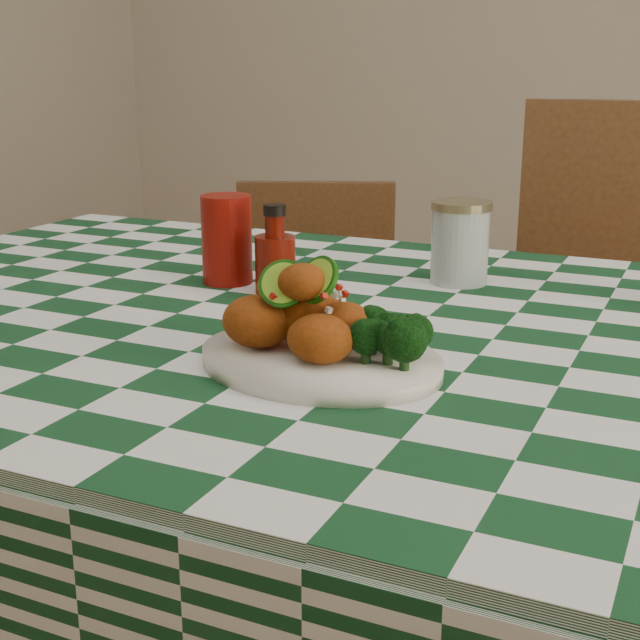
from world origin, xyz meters
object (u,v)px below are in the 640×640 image
at_px(ketchup_bottle, 275,249).
at_px(mason_jar, 460,243).
at_px(plate, 320,360).
at_px(fried_chicken_pile, 307,308).
at_px(dining_table, 336,583).
at_px(wooden_chair_left, 314,370).
at_px(red_tumbler, 227,239).
at_px(wooden_chair_right, 622,368).

xyz_separation_m(ketchup_bottle, mason_jar, (0.22, 0.17, -0.00)).
height_order(plate, fried_chicken_pile, fried_chicken_pile).
height_order(dining_table, fried_chicken_pile, fried_chicken_pile).
height_order(plate, wooden_chair_left, wooden_chair_left).
relative_size(red_tumbler, wooden_chair_right, 0.13).
xyz_separation_m(plate, mason_jar, (0.03, 0.44, 0.05)).
xyz_separation_m(plate, wooden_chair_right, (0.23, 0.95, -0.28)).
bearing_deg(plate, mason_jar, 86.46).
height_order(plate, red_tumbler, red_tumbler).
height_order(dining_table, plate, plate).
bearing_deg(red_tumbler, mason_jar, 24.47).
relative_size(dining_table, red_tumbler, 12.56).
bearing_deg(dining_table, wooden_chair_left, 117.41).
xyz_separation_m(fried_chicken_pile, mason_jar, (0.04, 0.44, -0.00)).
bearing_deg(plate, ketchup_bottle, 125.96).
xyz_separation_m(red_tumbler, wooden_chair_left, (-0.16, 0.64, -0.44)).
bearing_deg(wooden_chair_left, mason_jar, -69.49).
bearing_deg(dining_table, wooden_chair_right, 69.48).
height_order(dining_table, wooden_chair_right, wooden_chair_right).
relative_size(fried_chicken_pile, ketchup_bottle, 1.19).
relative_size(wooden_chair_left, wooden_chair_right, 0.81).
bearing_deg(wooden_chair_left, plate, -87.70).
relative_size(red_tumbler, mason_jar, 1.07).
xyz_separation_m(dining_table, ketchup_bottle, (-0.14, 0.09, 0.46)).
xyz_separation_m(dining_table, mason_jar, (0.09, 0.26, 0.45)).
relative_size(plate, fried_chicken_pile, 1.84).
xyz_separation_m(dining_table, fried_chicken_pile, (0.04, -0.18, 0.46)).
bearing_deg(mason_jar, wooden_chair_left, 133.88).
bearing_deg(fried_chicken_pile, dining_table, 103.32).
distance_m(fried_chicken_pile, wooden_chair_left, 1.12).
height_order(red_tumbler, ketchup_bottle, red_tumbler).
bearing_deg(fried_chicken_pile, ketchup_bottle, 123.69).
distance_m(red_tumbler, ketchup_bottle, 0.10).
height_order(fried_chicken_pile, wooden_chair_left, fried_chicken_pile).
bearing_deg(ketchup_bottle, fried_chicken_pile, -56.31).
relative_size(dining_table, wooden_chair_right, 1.61).
bearing_deg(fried_chicken_pile, wooden_chair_left, 114.87).
bearing_deg(wooden_chair_left, red_tumbler, -99.46).
height_order(plate, mason_jar, mason_jar).
height_order(ketchup_bottle, mason_jar, ketchup_bottle).
distance_m(plate, mason_jar, 0.44).
relative_size(dining_table, mason_jar, 13.42).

